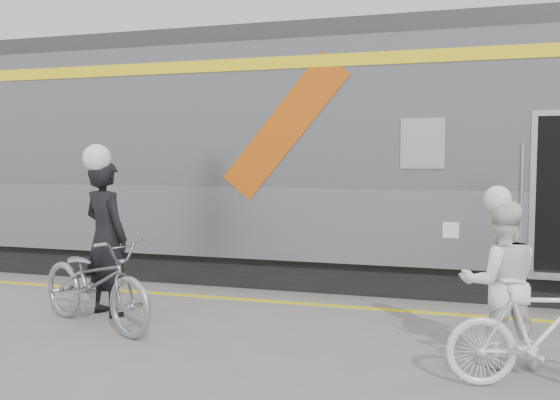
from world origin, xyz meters
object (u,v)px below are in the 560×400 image
at_px(bicycle_right, 540,334).
at_px(bicycle_left, 95,282).
at_px(woman, 500,283).
at_px(man, 106,238).

bearing_deg(bicycle_right, bicycle_left, 70.92).
distance_m(woman, bicycle_right, 0.70).
bearing_deg(man, bicycle_right, -168.92).
bearing_deg(man, woman, -163.27).
xyz_separation_m(bicycle_left, woman, (4.59, 0.00, 0.26)).
relative_size(man, bicycle_left, 0.95).
height_order(man, woman, man).
relative_size(man, bicycle_right, 1.23).
bearing_deg(bicycle_right, woman, 15.91).
height_order(woman, bicycle_right, woman).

